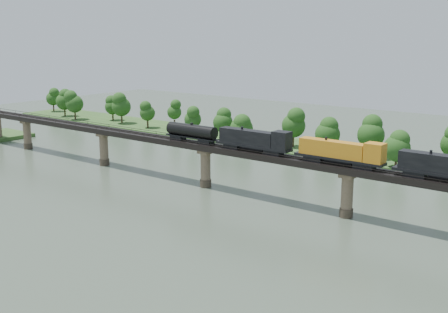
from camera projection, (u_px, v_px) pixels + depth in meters
The scene contains 6 objects.
ground at pixel (119, 216), 123.94m from camera, with size 400.00×400.00×0.00m, color #3A4939.
far_bank at pixel (309, 150), 189.36m from camera, with size 300.00×24.00×1.60m, color #2C5020.
bridge at pixel (206, 167), 145.90m from camera, with size 236.00×30.00×11.50m.
bridge_superstructure at pixel (205, 143), 144.52m from camera, with size 220.00×4.90×0.75m.
far_treeline at pixel (282, 126), 189.06m from camera, with size 289.06×17.54×13.60m.
freight_train at pixel (309, 148), 125.91m from camera, with size 83.44×3.25×5.74m.
Camera 1 is at (90.63, -79.20, 39.79)m, focal length 45.00 mm.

